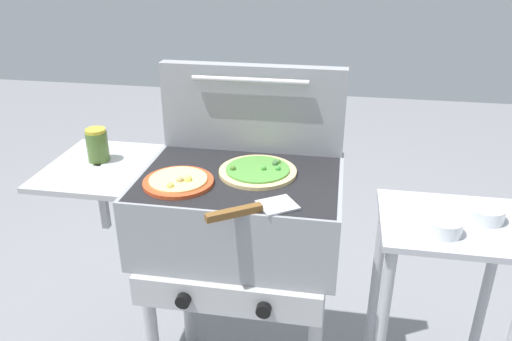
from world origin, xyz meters
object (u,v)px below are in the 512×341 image
object	(u,v)px
pizza_veggie	(258,171)
topping_bowl_far	(485,213)
sauce_jar	(97,145)
spatula	(252,209)
topping_bowl_near	(444,227)
grill	(236,215)
prep_table	(442,284)
pizza_cheese	(178,181)

from	to	relation	value
pizza_veggie	topping_bowl_far	world-z (taller)	pizza_veggie
sauce_jar	spatula	size ratio (longest dim) A/B	0.45
pizza_veggie	sauce_jar	distance (m)	0.54
pizza_veggie	topping_bowl_near	bearing A→B (deg)	-9.88
pizza_veggie	topping_bowl_near	xyz separation A→B (m)	(0.56, -0.10, -0.09)
spatula	topping_bowl_near	size ratio (longest dim) A/B	2.39
grill	spatula	size ratio (longest dim) A/B	3.87
grill	prep_table	distance (m)	0.70
pizza_veggie	sauce_jar	xyz separation A→B (m)	(-0.54, 0.01, 0.05)
pizza_veggie	topping_bowl_near	size ratio (longest dim) A/B	2.37
spatula	topping_bowl_near	bearing A→B (deg)	15.28
pizza_veggie	prep_table	size ratio (longest dim) A/B	0.31
sauce_jar	spatula	xyz separation A→B (m)	(0.57, -0.25, -0.05)
pizza_veggie	topping_bowl_far	xyz separation A→B (m)	(0.70, 0.00, -0.09)
sauce_jar	prep_table	distance (m)	1.21
topping_bowl_far	pizza_cheese	bearing A→B (deg)	-172.58
spatula	prep_table	distance (m)	0.71
pizza_veggie	pizza_cheese	world-z (taller)	pizza_cheese
grill	prep_table	size ratio (longest dim) A/B	1.20
grill	topping_bowl_near	world-z (taller)	grill
pizza_veggie	pizza_cheese	bearing A→B (deg)	-152.70
grill	spatula	xyz separation A→B (m)	(0.09, -0.22, 0.15)
spatula	topping_bowl_far	bearing A→B (deg)	20.32
spatula	topping_bowl_far	xyz separation A→B (m)	(0.67, 0.25, -0.09)
pizza_veggie	pizza_cheese	distance (m)	0.25
grill	prep_table	xyz separation A→B (m)	(0.67, 0.00, -0.19)
prep_table	topping_bowl_near	xyz separation A→B (m)	(-0.04, -0.08, 0.25)
topping_bowl_far	grill	bearing A→B (deg)	-177.68
grill	spatula	world-z (taller)	spatula
grill	spatula	distance (m)	0.28
spatula	topping_bowl_far	distance (m)	0.72
sauce_jar	topping_bowl_far	size ratio (longest dim) A/B	0.97
spatula	prep_table	xyz separation A→B (m)	(0.58, 0.22, -0.34)
pizza_cheese	sauce_jar	bearing A→B (deg)	158.43
topping_bowl_far	spatula	bearing A→B (deg)	-159.68
pizza_cheese	sauce_jar	size ratio (longest dim) A/B	1.92
pizza_veggie	pizza_cheese	size ratio (longest dim) A/B	1.15
spatula	pizza_cheese	bearing A→B (deg)	152.87
pizza_veggie	prep_table	xyz separation A→B (m)	(0.61, -0.02, -0.34)
pizza_veggie	topping_bowl_far	bearing A→B (deg)	0.33
topping_bowl_near	topping_bowl_far	distance (m)	0.17
prep_table	spatula	bearing A→B (deg)	-159.09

